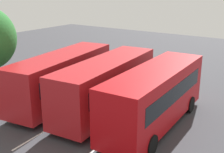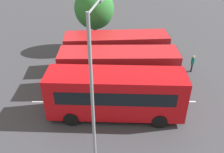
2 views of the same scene
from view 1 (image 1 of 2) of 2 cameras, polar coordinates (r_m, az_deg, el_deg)
The scene contains 7 objects.
ground_plane at distance 19.39m, azimuth -1.04°, elevation -7.05°, with size 65.29×65.29×0.00m, color #38383D.
bus_far_left at distance 17.30m, azimuth 8.41°, elevation -3.53°, with size 9.53×2.96×3.46m.
bus_center_left at distance 18.96m, azimuth -0.98°, elevation -1.46°, with size 9.61×3.35×3.46m.
bus_center_right at distance 20.79m, azimuth -9.43°, elevation 0.01°, with size 9.68×3.82×3.46m.
pedestrian at distance 26.37m, azimuth 1.56°, elevation 1.86°, with size 0.35×0.35×1.66m.
lane_stripe_outer_left at distance 18.50m, azimuth 3.50°, elevation -8.32°, with size 12.90×0.12×0.01m, color silver.
lane_stripe_inner_left at distance 20.40m, azimuth -5.14°, elevation -5.84°, with size 12.90×0.12×0.01m, color silver.
Camera 1 is at (-14.34, -10.33, 7.99)m, focal length 47.45 mm.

